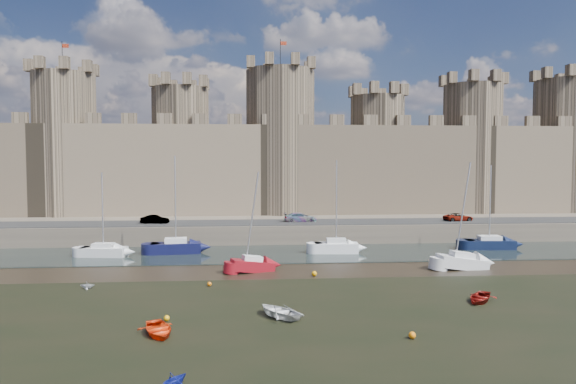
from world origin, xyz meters
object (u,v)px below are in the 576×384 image
(dinghy_0, at_px, (158,330))
(car_1, at_px, (155,220))
(sailboat_2, at_px, (336,246))
(car_2, at_px, (300,217))
(sailboat_0, at_px, (103,250))
(sailboat_3, at_px, (489,243))
(car_3, at_px, (458,217))
(sailboat_5, at_px, (462,261))
(sailboat_1, at_px, (176,246))
(sailboat_4, at_px, (252,264))
(dinghy_1, at_px, (173,381))

(dinghy_0, bearing_deg, car_1, 77.81)
(sailboat_2, bearing_deg, car_2, 110.73)
(sailboat_0, bearing_deg, sailboat_3, 8.60)
(car_2, distance_m, car_3, 22.06)
(sailboat_0, height_order, dinghy_0, sailboat_0)
(sailboat_5, bearing_deg, sailboat_0, 161.31)
(car_1, height_order, car_3, car_1)
(sailboat_2, distance_m, sailboat_3, 19.30)
(sailboat_5, bearing_deg, sailboat_1, 155.42)
(sailboat_3, height_order, dinghy_0, sailboat_3)
(sailboat_3, bearing_deg, dinghy_0, -135.98)
(car_3, bearing_deg, sailboat_5, 150.10)
(sailboat_4, distance_m, dinghy_1, 26.18)
(car_2, bearing_deg, sailboat_2, -162.66)
(car_1, xyz_separation_m, sailboat_2, (22.69, -9.99, -2.25))
(sailboat_2, height_order, dinghy_0, sailboat_2)
(sailboat_2, xyz_separation_m, sailboat_5, (11.15, -9.54, -0.09))
(dinghy_0, bearing_deg, sailboat_1, 73.20)
(sailboat_3, xyz_separation_m, dinghy_1, (-33.08, -36.46, -0.40))
(sailboat_4, bearing_deg, car_1, 105.81)
(sailboat_4, relative_size, dinghy_1, 6.58)
(car_2, distance_m, sailboat_3, 24.36)
(sailboat_1, relative_size, dinghy_1, 7.61)
(sailboat_2, bearing_deg, sailboat_1, -179.42)
(dinghy_0, relative_size, dinghy_1, 2.11)
(car_3, relative_size, sailboat_0, 0.43)
(sailboat_1, bearing_deg, dinghy_0, -90.66)
(dinghy_1, bearing_deg, car_3, -82.42)
(sailboat_1, bearing_deg, car_3, 6.62)
(car_3, height_order, sailboat_2, sailboat_2)
(car_1, xyz_separation_m, dinghy_0, (6.85, -37.40, -2.77))
(sailboat_0, height_order, sailboat_4, sailboat_4)
(sailboat_0, relative_size, dinghy_0, 3.01)
(sailboat_4, height_order, sailboat_5, sailboat_5)
(car_2, bearing_deg, sailboat_1, 122.07)
(sailboat_1, bearing_deg, sailboat_5, -26.20)
(sailboat_0, distance_m, sailboat_4, 19.01)
(sailboat_5, bearing_deg, dinghy_1, -139.12)
(sailboat_0, xyz_separation_m, sailboat_5, (37.77, -9.33, 0.01))
(dinghy_0, bearing_deg, sailboat_4, 49.30)
(sailboat_0, bearing_deg, dinghy_1, -63.21)
(car_2, xyz_separation_m, dinghy_0, (-12.69, -38.05, -2.82))
(dinghy_1, bearing_deg, car_2, -59.55)
(sailboat_1, relative_size, sailboat_2, 1.05)
(sailboat_0, relative_size, sailboat_4, 0.97)
(car_3, bearing_deg, dinghy_0, 128.88)
(sailboat_0, relative_size, sailboat_3, 0.93)
(sailboat_1, bearing_deg, sailboat_2, -10.10)
(car_2, height_order, sailboat_4, sailboat_4)
(sailboat_1, relative_size, sailboat_4, 1.16)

